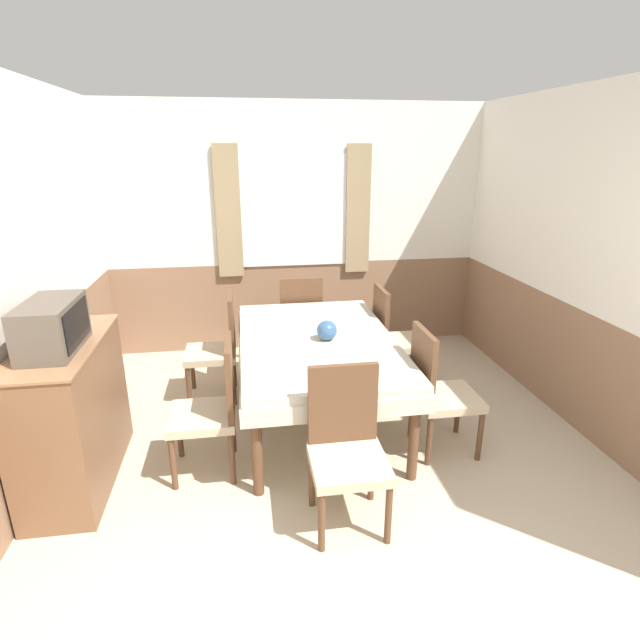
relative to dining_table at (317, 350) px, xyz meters
The scene contains 13 objects.
wall_back 1.86m from the dining_table, 88.53° to the left, with size 4.37×0.09×2.60m.
wall_left 2.09m from the dining_table, behind, with size 0.05×4.32×2.60m.
wall_right 2.18m from the dining_table, ahead, with size 0.05×4.32×2.60m.
dining_table is the anchor object (origin of this frame).
chair_right_far 0.98m from the dining_table, 34.79° to the left, with size 0.44×0.44×0.95m.
chair_head_window 1.16m from the dining_table, 90.00° to the left, with size 0.44×0.44×0.95m.
chair_right_near 0.98m from the dining_table, 34.79° to the right, with size 0.44×0.44×0.95m.
chair_left_far 0.98m from the dining_table, 145.21° to the left, with size 0.44×0.44×0.95m.
chair_left_near 0.98m from the dining_table, 145.21° to the right, with size 0.44×0.44×0.95m.
chair_head_near 1.16m from the dining_table, 90.00° to the right, with size 0.44×0.44×0.95m.
sideboard 1.78m from the dining_table, 162.67° to the right, with size 0.46×1.12×0.99m.
tv 1.87m from the dining_table, 159.21° to the right, with size 0.29×0.53×0.30m.
vase 0.20m from the dining_table, 35.82° to the right, with size 0.16×0.16×0.16m.
Camera 1 is at (-0.59, -1.41, 2.13)m, focal length 28.00 mm.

